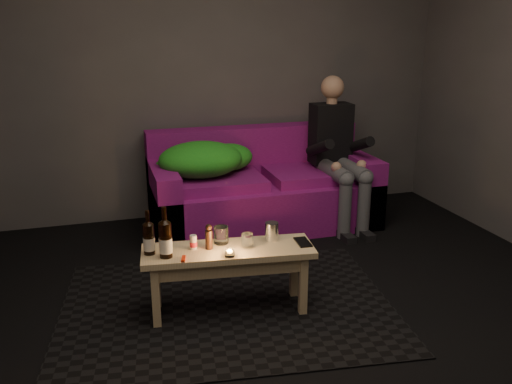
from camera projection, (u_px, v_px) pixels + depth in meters
floor at (319, 337)px, 3.02m from camera, size 4.50×4.50×0.00m
room at (296, 28)px, 2.96m from camera, size 4.50×4.50×4.50m
rug at (227, 306)px, 3.33m from camera, size 2.17×1.69×0.01m
sofa at (262, 191)px, 4.65m from camera, size 1.88×0.84×0.81m
green_blanket at (205, 159)px, 4.42m from camera, size 0.83×0.56×0.28m
person at (338, 150)px, 4.58m from camera, size 0.34×0.78×1.25m
coffee_table at (228, 260)px, 3.19m from camera, size 1.03×0.44×0.41m
beer_bottle_a at (149, 238)px, 3.06m from camera, size 0.07×0.07×0.26m
beer_bottle_b at (165, 239)px, 3.02m from camera, size 0.08×0.08×0.30m
salt_shaker at (193, 242)px, 3.15m from camera, size 0.05×0.05×0.08m
pepper_mill at (209, 240)px, 3.15m from camera, size 0.06×0.06×0.11m
tumbler_back at (221, 235)px, 3.23m from camera, size 0.11×0.11×0.10m
tealight at (230, 253)px, 3.05m from camera, size 0.06×0.06×0.04m
tumbler_front at (247, 240)px, 3.17m from camera, size 0.07×0.07×0.08m
steel_cup at (272, 231)px, 3.27m from camera, size 0.09×0.09×0.11m
smartphone at (303, 242)px, 3.25m from camera, size 0.09×0.16×0.01m
red_lighter at (184, 259)px, 3.01m from camera, size 0.04×0.08×0.01m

